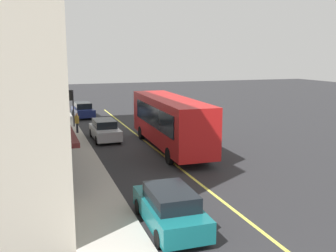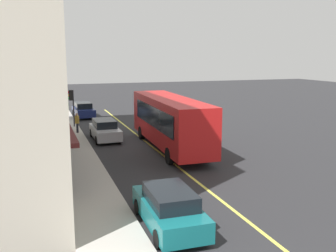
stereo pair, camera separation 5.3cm
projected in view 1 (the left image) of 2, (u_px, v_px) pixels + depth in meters
ground at (147, 142)px, 27.95m from camera, size 120.00×120.00×0.00m
sidewalk at (73, 147)px, 26.22m from camera, size 80.00×2.45×0.15m
lane_centre_stripe at (147, 142)px, 27.95m from camera, size 36.00×0.16×0.01m
bus at (170, 120)px, 25.68m from camera, size 11.20×2.85×3.50m
traffic_light at (71, 99)px, 32.90m from camera, size 0.30×0.52×3.20m
car_silver at (105, 130)px, 28.72m from camera, size 4.31×1.87×1.52m
car_teal at (170, 208)px, 14.06m from camera, size 4.34×1.93×1.52m
car_navy at (83, 110)px, 39.11m from camera, size 4.37×2.00×1.52m
pedestrian_waiting at (77, 121)px, 30.48m from camera, size 0.34×0.34×1.59m
pedestrian_at_corner at (67, 108)px, 36.94m from camera, size 0.34×0.34×1.83m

